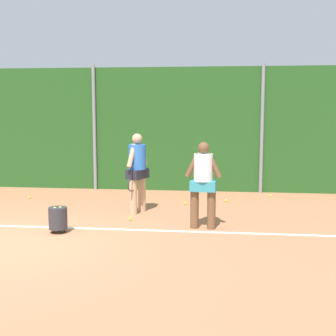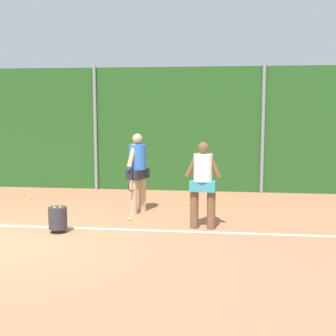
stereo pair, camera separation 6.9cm
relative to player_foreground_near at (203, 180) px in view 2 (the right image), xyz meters
name	(u,v)px [view 2 (the right image)]	position (x,y,z in m)	size (l,w,h in m)	color
ground_plane	(46,221)	(-3.35, 0.17, -0.98)	(25.65, 25.65, 0.00)	#B2704C
hedge_fence_backdrop	(97,129)	(-3.35, 4.30, 0.79)	(16.67, 0.25, 3.54)	#23511E
fence_post_center	(95,128)	(-3.35, 4.12, 0.83)	(0.10, 0.10, 3.62)	gray
fence_post_right	(263,129)	(1.46, 4.12, 0.83)	(0.10, 0.10, 3.62)	gray
court_baseline_paint	(37,227)	(-3.35, -0.29, -0.97)	(12.18, 0.10, 0.01)	white
player_foreground_near	(203,180)	(0.00, 0.00, 0.00)	(0.73, 0.37, 1.74)	brown
player_midcourt	(138,169)	(-1.55, 1.22, 0.04)	(0.50, 0.79, 1.82)	tan
ball_hopper	(58,218)	(-2.77, -0.65, -0.69)	(0.36, 0.36, 0.51)	#2D2D33
tennis_ball_0	(130,219)	(-1.58, 0.47, -0.94)	(0.07, 0.07, 0.07)	#CCDB33
tennis_ball_2	(271,196)	(1.68, 3.51, -0.94)	(0.07, 0.07, 0.07)	#CCDB33
tennis_ball_4	(30,197)	(-4.73, 2.54, -0.94)	(0.07, 0.07, 0.07)	#CCDB33
tennis_ball_5	(186,203)	(-0.53, 2.27, -0.94)	(0.07, 0.07, 0.07)	#CCDB33
tennis_ball_6	(227,201)	(0.48, 2.69, -0.94)	(0.07, 0.07, 0.07)	#CCDB33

